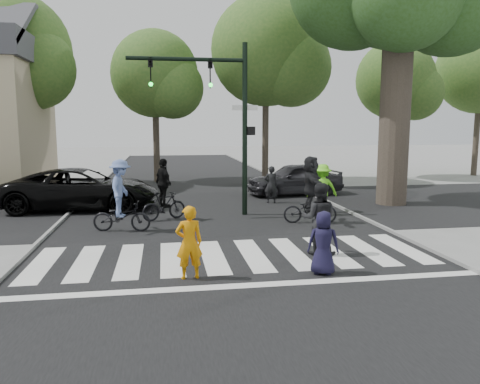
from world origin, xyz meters
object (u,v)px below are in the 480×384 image
object	(u,v)px
pedestrian_adult	(319,219)
cyclist_mid	(164,195)
car_grey	(295,179)
pedestrian_child	(323,243)
traffic_signal	(221,105)
cyclist_right	(310,194)
cyclist_left	(121,200)
pedestrian_woman	(189,243)
car_suv	(82,189)

from	to	relation	value
pedestrian_adult	cyclist_mid	size ratio (longest dim) A/B	0.86
cyclist_mid	car_grey	world-z (taller)	cyclist_mid
pedestrian_child	pedestrian_adult	bearing A→B (deg)	-86.86
traffic_signal	pedestrian_adult	size ratio (longest dim) A/B	3.33
traffic_signal	cyclist_right	world-z (taller)	traffic_signal
traffic_signal	car_grey	distance (m)	6.68
pedestrian_child	cyclist_left	xyz separation A→B (m)	(-4.63, 4.93, 0.26)
pedestrian_woman	pedestrian_adult	bearing A→B (deg)	-165.12
traffic_signal	cyclist_left	distance (m)	4.85
pedestrian_woman	pedestrian_child	world-z (taller)	pedestrian_woman
cyclist_mid	cyclist_right	distance (m)	4.91
traffic_signal	pedestrian_woman	bearing A→B (deg)	-102.67
cyclist_mid	pedestrian_child	bearing A→B (deg)	-62.62
cyclist_right	car_suv	size ratio (longest dim) A/B	0.39
pedestrian_adult	cyclist_left	size ratio (longest dim) A/B	0.82
cyclist_right	cyclist_mid	bearing A→B (deg)	164.32
pedestrian_woman	cyclist_right	xyz separation A→B (m)	(4.24, 4.99, 0.21)
pedestrian_adult	cyclist_left	bearing A→B (deg)	-13.30
pedestrian_woman	pedestrian_adult	size ratio (longest dim) A/B	0.87
car_suv	car_grey	xyz separation A→B (m)	(9.01, 2.32, -0.04)
pedestrian_woman	cyclist_left	distance (m)	5.09
traffic_signal	cyclist_mid	xyz separation A→B (m)	(-2.01, -0.44, -3.04)
traffic_signal	pedestrian_adult	xyz separation A→B (m)	(1.77, -5.39, -3.00)
cyclist_right	car_suv	bearing A→B (deg)	153.84
pedestrian_adult	car_suv	xyz separation A→B (m)	(-6.83, 7.44, -0.11)
car_grey	pedestrian_adult	bearing A→B (deg)	-19.28
traffic_signal	car_suv	distance (m)	6.29
pedestrian_child	cyclist_right	size ratio (longest dim) A/B	0.63
pedestrian_child	pedestrian_adult	size ratio (longest dim) A/B	0.77
pedestrian_child	cyclist_mid	distance (m)	7.30
car_suv	pedestrian_woman	bearing A→B (deg)	-155.14
cyclist_left	car_grey	distance (m)	9.64
cyclist_left	car_grey	bearing A→B (deg)	41.34
traffic_signal	cyclist_mid	distance (m)	3.67
cyclist_right	car_suv	distance (m)	8.68
cyclist_left	car_suv	distance (m)	4.42
pedestrian_child	cyclist_mid	bearing A→B (deg)	-44.09
pedestrian_adult	cyclist_left	distance (m)	6.09
car_suv	car_grey	size ratio (longest dim) A/B	1.30
cyclist_right	car_grey	size ratio (longest dim) A/B	0.50
cyclist_left	cyclist_mid	world-z (taller)	cyclist_left
cyclist_left	car_grey	world-z (taller)	cyclist_left
cyclist_right	car_suv	world-z (taller)	cyclist_right
traffic_signal	pedestrian_child	distance (m)	7.75
pedestrian_child	cyclist_left	distance (m)	6.77
pedestrian_adult	car_suv	size ratio (longest dim) A/B	0.32
traffic_signal	pedestrian_woman	world-z (taller)	traffic_signal
pedestrian_woman	cyclist_mid	distance (m)	6.33
traffic_signal	cyclist_left	bearing A→B (deg)	-148.82
pedestrian_child	cyclist_left	size ratio (longest dim) A/B	0.63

